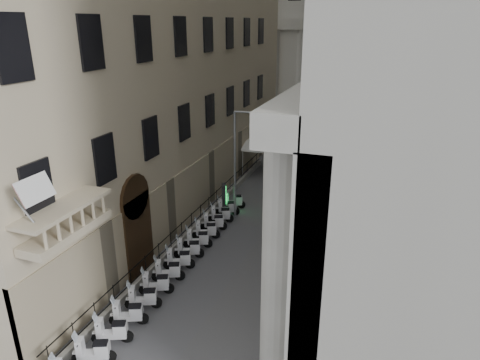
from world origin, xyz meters
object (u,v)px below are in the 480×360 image
object	(u,v)px
info_kiosk	(224,198)
pedestrian_a	(277,184)
security_tent	(264,142)
street_lamp	(239,156)
pedestrian_b	(322,169)

from	to	relation	value
info_kiosk	pedestrian_a	bearing A→B (deg)	36.51
pedestrian_a	security_tent	bearing A→B (deg)	-78.86
security_tent	info_kiosk	distance (m)	9.04
security_tent	pedestrian_a	xyz separation A→B (m)	(2.41, -4.42, -2.05)
security_tent	street_lamp	bearing A→B (deg)	-83.90
street_lamp	pedestrian_a	distance (m)	6.33
pedestrian_a	street_lamp	bearing A→B (deg)	56.91
info_kiosk	pedestrian_b	xyz separation A→B (m)	(5.54, 8.75, -0.05)
pedestrian_a	pedestrian_b	world-z (taller)	pedestrian_b
security_tent	pedestrian_b	xyz separation A→B (m)	(5.22, -0.10, -1.88)
info_kiosk	pedestrian_b	size ratio (longest dim) A/B	1.04
pedestrian_a	info_kiosk	bearing A→B (deg)	40.92
security_tent	street_lamp	world-z (taller)	street_lamp
info_kiosk	pedestrian_b	distance (m)	10.36
street_lamp	pedestrian_b	bearing A→B (deg)	59.48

